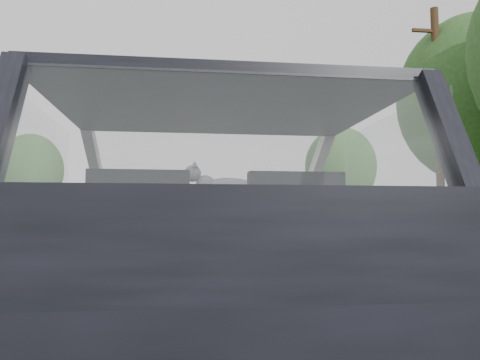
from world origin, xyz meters
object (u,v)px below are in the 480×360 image
object	(u,v)px
cat	(229,187)
highway_sign	(294,216)
subject_car	(214,240)
utility_pole	(438,125)
other_car	(186,222)

from	to	relation	value
cat	highway_sign	world-z (taller)	highway_sign
subject_car	utility_pole	world-z (taller)	utility_pole
cat	highway_sign	distance (m)	27.22
utility_pole	subject_car	bearing A→B (deg)	-125.83
cat	highway_sign	xyz separation A→B (m)	(6.92, 26.32, 0.03)
subject_car	cat	size ratio (longest dim) A/B	6.75
subject_car	cat	bearing A→B (deg)	76.28
highway_sign	other_car	bearing A→B (deg)	-121.21
highway_sign	utility_pole	xyz separation A→B (m)	(0.65, -16.25, 2.67)
highway_sign	utility_pole	bearing A→B (deg)	-80.01
subject_car	cat	distance (m)	0.75
subject_car	other_car	xyz separation A→B (m)	(0.01, 18.19, 0.05)
other_car	utility_pole	world-z (taller)	utility_pole
subject_car	utility_pole	xyz separation A→B (m)	(7.73, 10.71, 3.06)
other_car	highway_sign	world-z (taller)	highway_sign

